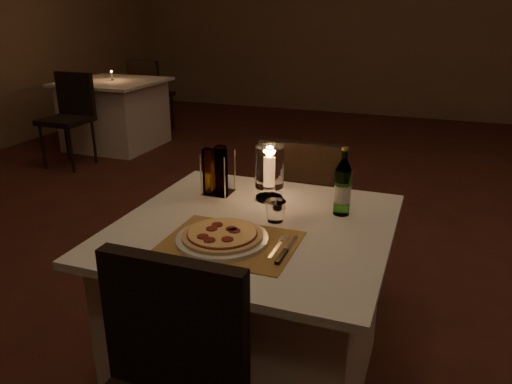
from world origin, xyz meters
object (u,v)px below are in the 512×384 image
(plate, at_px, (222,239))
(water_bottle, at_px, (343,188))
(hurricane_candle, at_px, (269,169))
(chair_far, at_px, (303,204))
(pizza, at_px, (222,235))
(neighbor_table_left, at_px, (115,114))
(main_table, at_px, (254,307))
(tumbler, at_px, (275,211))

(plate, xyz_separation_m, water_bottle, (0.34, 0.39, 0.10))
(hurricane_candle, bearing_deg, chair_far, 86.30)
(plate, relative_size, pizza, 1.14)
(plate, height_order, water_bottle, water_bottle)
(chair_far, relative_size, neighbor_table_left, 0.90)
(plate, distance_m, pizza, 0.02)
(pizza, height_order, hurricane_candle, hurricane_candle)
(chair_far, distance_m, pizza, 0.92)
(main_table, distance_m, plate, 0.42)
(chair_far, distance_m, neighbor_table_left, 3.65)
(main_table, bearing_deg, hurricane_candle, 96.47)
(plate, bearing_deg, tumbler, 63.72)
(main_table, relative_size, tumbler, 12.56)
(water_bottle, bearing_deg, hurricane_candle, 170.46)
(tumbler, distance_m, neighbor_table_left, 4.16)
(main_table, bearing_deg, tumbler, 39.41)
(main_table, bearing_deg, plate, -105.52)
(plate, height_order, hurricane_candle, hurricane_candle)
(hurricane_candle, bearing_deg, neighbor_table_left, 134.81)
(main_table, height_order, neighbor_table_left, same)
(tumbler, height_order, neighbor_table_left, tumbler)
(chair_far, xyz_separation_m, water_bottle, (0.29, -0.51, 0.30))
(chair_far, height_order, hurricane_candle, hurricane_candle)
(main_table, bearing_deg, neighbor_table_left, 132.57)
(plate, xyz_separation_m, pizza, (-0.00, -0.00, 0.02))
(pizza, bearing_deg, plate, 60.33)
(chair_far, bearing_deg, neighbor_table_left, 140.19)
(pizza, height_order, water_bottle, water_bottle)
(main_table, distance_m, hurricane_candle, 0.56)
(main_table, relative_size, pizza, 3.57)
(pizza, xyz_separation_m, neighbor_table_left, (-2.75, 3.23, -0.39))
(water_bottle, xyz_separation_m, neighbor_table_left, (-3.09, 2.84, -0.47))
(hurricane_candle, height_order, neighbor_table_left, hurricane_candle)
(plate, bearing_deg, water_bottle, 48.94)
(tumbler, xyz_separation_m, neighbor_table_left, (-2.86, 2.99, -0.41))
(tumbler, bearing_deg, pizza, -116.29)
(main_table, relative_size, plate, 3.12)
(plate, relative_size, tumbler, 4.02)
(tumbler, relative_size, hurricane_candle, 0.35)
(main_table, relative_size, chair_far, 1.11)
(pizza, bearing_deg, hurricane_candle, 87.30)
(main_table, xyz_separation_m, neighbor_table_left, (-2.80, 3.05, 0.00))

